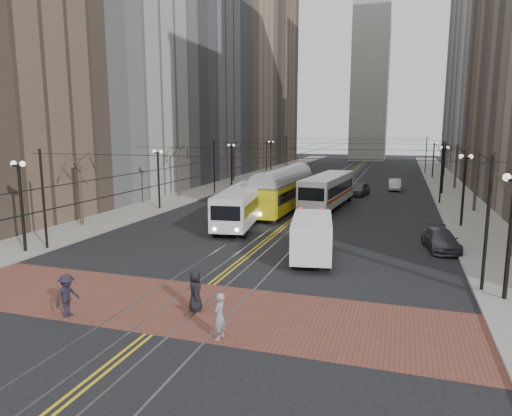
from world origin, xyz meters
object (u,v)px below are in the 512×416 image
Objects in this scene: sedan_silver at (395,185)px; sedan_parked at (441,240)px; clock_tower at (373,16)px; sedan_grey at (359,189)px; rear_bus at (328,192)px; cargo_van at (312,239)px; streetcar at (283,194)px; pedestrian_a at (195,290)px; pedestrian_d at (67,296)px; pedestrian_b at (219,316)px; transit_bus at (243,206)px.

sedan_parked is (3.47, -30.62, -0.06)m from sedan_silver.
clock_tower is 13.99× the size of sedan_grey.
rear_bus is 17.70m from sedan_silver.
rear_bus is 19.17m from cargo_van.
sedan_silver is at bearing 64.30° from streetcar.
clock_tower is 87.94m from streetcar.
pedestrian_d is (-4.83, -2.23, 0.01)m from pedestrian_a.
pedestrian_a is (-1.25, -28.33, -0.74)m from rear_bus.
streetcar is 7.81× the size of pedestrian_a.
streetcar is (-1.90, -80.95, -34.31)m from clock_tower.
clock_tower is 36.95× the size of pedestrian_b.
clock_tower is 36.15× the size of pedestrian_d.
cargo_van is 14.09m from pedestrian_d.
streetcar is at bearing 2.40° from pedestrian_d.
rear_bus is 2.77× the size of sedan_parked.
sedan_grey is 1.03× the size of sedan_parked.
streetcar is at bearing -165.93° from pedestrian_b.
rear_bus is 2.89× the size of sedan_silver.
clock_tower reaches higher than pedestrian_b.
sedan_silver is at bearing -33.03° from pedestrian_a.
rear_bus is at bearing 115.09° from sedan_parked.
streetcar is at bearing -137.58° from rear_bus.
sedan_grey is (0.14, 29.16, -0.50)m from cargo_van.
transit_bus is at bearing -100.95° from streetcar.
clock_tower reaches higher than rear_bus.
sedan_parked is at bearing -82.81° from clock_tower.
streetcar is 27.95m from pedestrian_b.
pedestrian_a reaches higher than sedan_parked.
transit_bus is at bearing -92.27° from clock_tower.
streetcar is at bearing -104.85° from sedan_grey.
streetcar is at bearing 131.33° from sedan_parked.
sedan_silver is 0.96× the size of sedan_parked.
streetcar is 2.38× the size of cargo_van.
sedan_parked is 2.56× the size of pedestrian_b.
streetcar is 2.98× the size of sedan_grey.
pedestrian_d reaches higher than pedestrian_a.
transit_bus is 6.69× the size of pedestrian_a.
rear_bus is 7.04× the size of pedestrian_a.
rear_bus is 10.37m from sedan_grey.
sedan_silver is at bearing -82.45° from clock_tower.
sedan_silver is (10.03, 19.57, -0.93)m from streetcar.
sedan_grey is 38.59m from pedestrian_a.
clock_tower is 111.90m from pedestrian_a.
transit_bus is (-3.50, -88.23, -34.46)m from clock_tower.
pedestrian_d is at bearing -92.18° from clock_tower.
sedan_grey is at bearing -177.46° from pedestrian_b.
clock_tower is 36.70× the size of pedestrian_a.
transit_bus is at bearing -100.65° from sedan_grey.
cargo_van is 35.86m from sedan_silver.
cargo_van is 1.29× the size of sedan_parked.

